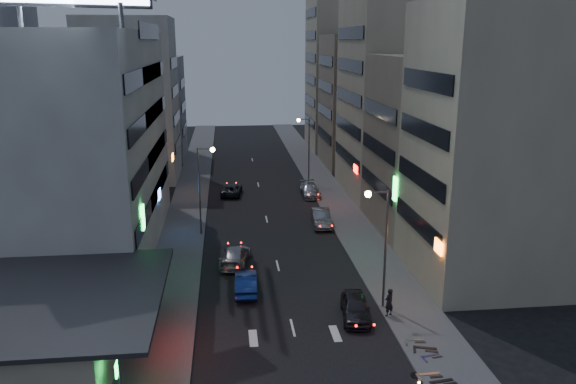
{
  "coord_description": "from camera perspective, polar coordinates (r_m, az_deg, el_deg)",
  "views": [
    {
      "loc": [
        -3.75,
        -27.19,
        17.26
      ],
      "look_at": [
        0.99,
        15.48,
        5.62
      ],
      "focal_mm": 35.0,
      "sensor_mm": 36.0,
      "label": 1
    }
  ],
  "objects": [
    {
      "name": "ground",
      "position": [
        32.42,
        1.35,
        -17.0
      ],
      "size": [
        180.0,
        180.0,
        0.0
      ],
      "primitive_type": "plane",
      "color": "black",
      "rests_on": "ground"
    },
    {
      "name": "sidewalk_left",
      "position": [
        59.87,
        -10.14,
        -1.78
      ],
      "size": [
        4.0,
        120.0,
        0.12
      ],
      "primitive_type": "cube",
      "color": "#4C4C4F",
      "rests_on": "ground"
    },
    {
      "name": "sidewalk_right",
      "position": [
        60.87,
        5.06,
        -1.31
      ],
      "size": [
        4.0,
        120.0,
        0.12
      ],
      "primitive_type": "cube",
      "color": "#4C4C4F",
      "rests_on": "ground"
    },
    {
      "name": "food_court",
      "position": [
        34.47,
        -23.29,
        -12.48
      ],
      "size": [
        11.0,
        13.0,
        3.88
      ],
      "color": "tan",
      "rests_on": "ground"
    },
    {
      "name": "white_building",
      "position": [
        49.71,
        -21.77,
        4.52
      ],
      "size": [
        14.0,
        24.0,
        18.0
      ],
      "primitive_type": "cube",
      "color": "silver",
      "rests_on": "ground"
    },
    {
      "name": "shophouse_near",
      "position": [
        42.72,
        19.87,
        4.47
      ],
      "size": [
        10.0,
        11.0,
        20.0
      ],
      "primitive_type": "cube",
      "color": "tan",
      "rests_on": "ground"
    },
    {
      "name": "shophouse_mid",
      "position": [
        53.63,
        14.86,
        4.71
      ],
      "size": [
        11.0,
        12.0,
        16.0
      ],
      "primitive_type": "cube",
      "color": "gray",
      "rests_on": "ground"
    },
    {
      "name": "shophouse_far",
      "position": [
        65.26,
        10.54,
        9.41
      ],
      "size": [
        10.0,
        14.0,
        22.0
      ],
      "primitive_type": "cube",
      "color": "tan",
      "rests_on": "ground"
    },
    {
      "name": "far_left_a",
      "position": [
        73.5,
        -15.7,
        8.94
      ],
      "size": [
        11.0,
        10.0,
        20.0
      ],
      "primitive_type": "cube",
      "color": "silver",
      "rests_on": "ground"
    },
    {
      "name": "far_left_b",
      "position": [
        86.62,
        -14.58,
        8.21
      ],
      "size": [
        12.0,
        10.0,
        15.0
      ],
      "primitive_type": "cube",
      "color": "gray",
      "rests_on": "ground"
    },
    {
      "name": "far_right_a",
      "position": [
        79.98,
        7.72,
        9.1
      ],
      "size": [
        11.0,
        12.0,
        18.0
      ],
      "primitive_type": "cube",
      "color": "gray",
      "rests_on": "ground"
    },
    {
      "name": "far_right_b",
      "position": [
        93.45,
        6.0,
        11.86
      ],
      "size": [
        12.0,
        12.0,
        24.0
      ],
      "primitive_type": "cube",
      "color": "tan",
      "rests_on": "ground"
    },
    {
      "name": "street_lamp_right_near",
      "position": [
        36.56,
        9.37,
        -4.04
      ],
      "size": [
        1.6,
        0.44,
        8.02
      ],
      "color": "#595B60",
      "rests_on": "sidewalk_right"
    },
    {
      "name": "street_lamp_left",
      "position": [
        50.65,
        -8.59,
        1.41
      ],
      "size": [
        1.6,
        0.44,
        8.02
      ],
      "color": "#595B60",
      "rests_on": "sidewalk_left"
    },
    {
      "name": "street_lamp_right_far",
      "position": [
        68.92,
        1.82,
        5.22
      ],
      "size": [
        1.6,
        0.44,
        8.02
      ],
      "color": "#595B60",
      "rests_on": "sidewalk_right"
    },
    {
      "name": "parked_car_right_near",
      "position": [
        36.91,
        6.86,
        -11.55
      ],
      "size": [
        2.28,
        4.51,
        1.47
      ],
      "primitive_type": "imported",
      "rotation": [
        0.0,
        0.0,
        -0.13
      ],
      "color": "#28272C",
      "rests_on": "ground"
    },
    {
      "name": "parked_car_right_mid",
      "position": [
        54.05,
        3.37,
        -2.62
      ],
      "size": [
        1.9,
        4.8,
        1.55
      ],
      "primitive_type": "imported",
      "rotation": [
        0.0,
        0.0,
        -0.06
      ],
      "color": "gray",
      "rests_on": "ground"
    },
    {
      "name": "parked_car_left",
      "position": [
        64.95,
        -5.74,
        0.26
      ],
      "size": [
        2.72,
        4.86,
        1.28
      ],
      "primitive_type": "imported",
      "rotation": [
        0.0,
        0.0,
        3.01
      ],
      "color": "#26272B",
      "rests_on": "ground"
    },
    {
      "name": "parked_car_right_far",
      "position": [
        64.16,
        2.26,
        0.2
      ],
      "size": [
        2.03,
        4.87,
        1.41
      ],
      "primitive_type": "imported",
      "rotation": [
        0.0,
        0.0,
        0.01
      ],
      "color": "#A6A7AE",
      "rests_on": "ground"
    },
    {
      "name": "road_car_blue",
      "position": [
        40.23,
        -4.3,
        -9.17
      ],
      "size": [
        1.65,
        4.38,
        1.43
      ],
      "primitive_type": "imported",
      "rotation": [
        0.0,
        0.0,
        3.11
      ],
      "color": "navy",
      "rests_on": "ground"
    },
    {
      "name": "road_car_silver",
      "position": [
        45.05,
        -5.38,
        -6.44
      ],
      "size": [
        2.92,
        5.27,
        1.44
      ],
      "primitive_type": "imported",
      "rotation": [
        0.0,
        0.0,
        2.95
      ],
      "color": "#9A9AA1",
      "rests_on": "ground"
    },
    {
      "name": "person",
      "position": [
        37.15,
        10.23,
        -10.97
      ],
      "size": [
        0.81,
        0.73,
        1.86
      ],
      "primitive_type": "imported",
      "rotation": [
        0.0,
        0.0,
        3.67
      ],
      "color": "black",
      "rests_on": "sidewalk_right"
    },
    {
      "name": "scooter_black_a",
      "position": [
        31.87,
        16.39,
        -16.78
      ],
      "size": [
        0.93,
        2.05,
        1.21
      ],
      "primitive_type": null,
      "rotation": [
        0.0,
        0.0,
        1.71
      ],
      "color": "black",
      "rests_on": "sidewalk_right"
    },
    {
      "name": "scooter_silver_a",
      "position": [
        32.2,
        15.15,
        -16.36
      ],
      "size": [
        0.71,
        1.95,
        1.18
      ],
      "primitive_type": null,
      "rotation": [
        0.0,
        0.0,
        1.61
      ],
      "color": "#9A9BA1",
      "rests_on": "sidewalk_right"
    },
    {
      "name": "scooter_blue",
      "position": [
        33.91,
        15.07,
        -14.76
      ],
      "size": [
        0.86,
        1.78,
        1.04
      ],
      "primitive_type": null,
      "rotation": [
        0.0,
        0.0,
        1.75
      ],
      "color": "navy",
      "rests_on": "sidewalk_right"
    },
    {
      "name": "scooter_black_b",
      "position": [
        34.32,
        14.99,
        -14.19
      ],
      "size": [
        1.23,
        2.12,
        1.23
      ],
      "primitive_type": null,
      "rotation": [
        0.0,
        0.0,
        1.27
      ],
      "color": "black",
      "rests_on": "sidewalk_right"
    },
    {
      "name": "scooter_silver_b",
      "position": [
        35.09,
        13.67,
        -13.54
      ],
      "size": [
        0.73,
        1.81,
        1.08
      ],
      "primitive_type": null,
      "rotation": [
        0.0,
        0.0,
        1.49
      ],
      "color": "#95969C",
      "rests_on": "sidewalk_right"
    }
  ]
}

